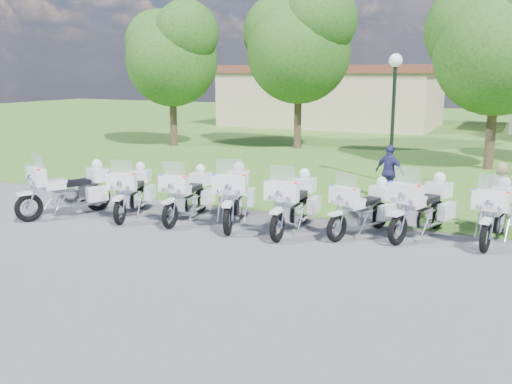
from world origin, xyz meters
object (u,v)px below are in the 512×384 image
at_px(motorcycle_5, 363,207).
at_px(lamp_post, 394,86).
at_px(bystander_c, 389,172).
at_px(motorcycle_2, 188,193).
at_px(bystander_a, 499,197).
at_px(motorcycle_6, 422,206).
at_px(motorcycle_0, 69,188).
at_px(motorcycle_4, 294,202).
at_px(motorcycle_3, 234,195).
at_px(motorcycle_7, 496,211).
at_px(motorcycle_1, 132,190).

xyz_separation_m(motorcycle_5, lamp_post, (-0.82, 6.58, 2.58)).
distance_m(motorcycle_5, bystander_c, 3.94).
relative_size(motorcycle_2, bystander_a, 1.46).
height_order(lamp_post, bystander_c, lamp_post).
height_order(motorcycle_6, bystander_a, motorcycle_6).
distance_m(motorcycle_0, motorcycle_4, 5.93).
relative_size(motorcycle_0, motorcycle_3, 0.96).
bearing_deg(motorcycle_0, motorcycle_7, -142.78).
height_order(motorcycle_4, bystander_c, motorcycle_4).
bearing_deg(motorcycle_2, motorcycle_1, 5.39).
relative_size(motorcycle_0, motorcycle_1, 1.05).
bearing_deg(motorcycle_7, motorcycle_2, 17.44).
height_order(motorcycle_7, bystander_c, motorcycle_7).
relative_size(motorcycle_0, bystander_a, 1.46).
distance_m(motorcycle_2, motorcycle_5, 4.40).
bearing_deg(motorcycle_2, motorcycle_7, -175.34).
distance_m(motorcycle_7, bystander_c, 4.47).
bearing_deg(bystander_a, lamp_post, -42.51).
bearing_deg(motorcycle_2, motorcycle_6, -175.15).
height_order(motorcycle_7, bystander_a, bystander_a).
bearing_deg(bystander_a, motorcycle_3, 30.70).
relative_size(motorcycle_4, bystander_c, 1.55).
height_order(motorcycle_2, bystander_a, bystander_a).
relative_size(motorcycle_7, bystander_c, 1.50).
height_order(motorcycle_1, motorcycle_7, motorcycle_7).
xyz_separation_m(motorcycle_0, bystander_a, (10.17, 3.23, 0.10)).
height_order(motorcycle_3, motorcycle_4, motorcycle_3).
relative_size(motorcycle_1, bystander_a, 1.40).
bearing_deg(lamp_post, motorcycle_2, -116.32).
distance_m(motorcycle_3, bystander_c, 5.21).
distance_m(motorcycle_4, bystander_a, 4.83).
distance_m(motorcycle_6, bystander_a, 1.98).
xyz_separation_m(motorcycle_0, motorcycle_7, (10.17, 2.26, -0.04)).
xyz_separation_m(motorcycle_4, motorcycle_7, (4.36, 1.12, -0.02)).
height_order(motorcycle_0, motorcycle_6, motorcycle_0).
height_order(motorcycle_5, motorcycle_6, motorcycle_6).
bearing_deg(motorcycle_7, lamp_post, -50.96).
relative_size(bystander_a, bystander_c, 1.02).
height_order(motorcycle_5, bystander_a, bystander_a).
relative_size(motorcycle_3, motorcycle_5, 1.15).
xyz_separation_m(motorcycle_0, motorcycle_6, (8.62, 2.00, -0.01)).
bearing_deg(motorcycle_3, motorcycle_6, 172.06).
bearing_deg(motorcycle_1, motorcycle_7, 171.62).
relative_size(motorcycle_5, bystander_a, 1.33).
height_order(motorcycle_0, motorcycle_3, motorcycle_3).
distance_m(motorcycle_3, motorcycle_6, 4.45).
distance_m(motorcycle_5, lamp_post, 7.11).
relative_size(motorcycle_2, motorcycle_6, 0.98).
distance_m(motorcycle_1, motorcycle_3, 2.81).
bearing_deg(motorcycle_6, motorcycle_7, -152.23).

